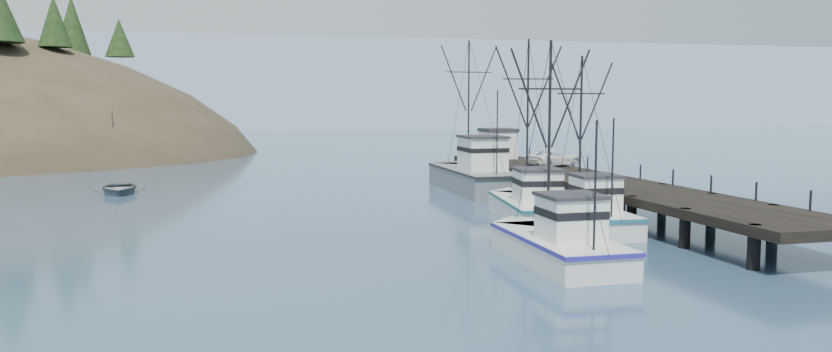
# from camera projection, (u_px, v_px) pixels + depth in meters

# --- Properties ---
(ground) EXTENTS (400.00, 400.00, 0.00)m
(ground) POSITION_uv_depth(u_px,v_px,m) (476.00, 265.00, 33.34)
(ground) COLOR #2D4865
(ground) RESTS_ON ground
(pier) EXTENTS (6.00, 44.00, 2.00)m
(pier) POSITION_uv_depth(u_px,v_px,m) (589.00, 182.00, 52.08)
(pier) COLOR black
(pier) RESTS_ON ground
(distant_ridge) EXTENTS (360.00, 40.00, 26.00)m
(distant_ridge) POSITION_uv_depth(u_px,v_px,m) (303.00, 128.00, 199.50)
(distant_ridge) COLOR #9EB2C6
(distant_ridge) RESTS_ON ground
(distant_ridge_far) EXTENTS (180.00, 25.00, 18.00)m
(distant_ridge_far) POSITION_uv_depth(u_px,v_px,m) (112.00, 128.00, 201.39)
(distant_ridge_far) COLOR silver
(distant_ridge_far) RESTS_ON ground
(moored_sailboats) EXTENTS (22.19, 18.30, 6.35)m
(moored_sailboats) POSITION_uv_depth(u_px,v_px,m) (2.00, 166.00, 80.39)
(moored_sailboats) COLOR silver
(moored_sailboats) RESTS_ON ground
(trawler_near) EXTENTS (3.95, 10.01, 10.29)m
(trawler_near) POSITION_uv_depth(u_px,v_px,m) (585.00, 215.00, 42.57)
(trawler_near) COLOR silver
(trawler_near) RESTS_ON ground
(trawler_mid) EXTENTS (3.62, 10.40, 10.47)m
(trawler_mid) POSITION_uv_depth(u_px,v_px,m) (556.00, 244.00, 33.99)
(trawler_mid) COLOR silver
(trawler_mid) RESTS_ON ground
(trawler_far) EXTENTS (5.09, 11.40, 11.57)m
(trawler_far) POSITION_uv_depth(u_px,v_px,m) (530.00, 205.00, 46.47)
(trawler_far) COLOR silver
(trawler_far) RESTS_ON ground
(work_vessel) EXTENTS (4.56, 15.04, 12.70)m
(work_vessel) POSITION_uv_depth(u_px,v_px,m) (474.00, 176.00, 60.91)
(work_vessel) COLOR slate
(work_vessel) RESTS_ON ground
(pier_shed) EXTENTS (3.00, 3.20, 2.80)m
(pier_shed) POSITION_uv_depth(u_px,v_px,m) (498.00, 143.00, 69.24)
(pier_shed) COLOR silver
(pier_shed) RESTS_ON pier
(pickup_truck) EXTENTS (5.34, 3.79, 1.35)m
(pickup_truck) POSITION_uv_depth(u_px,v_px,m) (554.00, 158.00, 60.91)
(pickup_truck) COLOR white
(pickup_truck) RESTS_ON pier
(motorboat) EXTENTS (4.57, 6.01, 1.17)m
(motorboat) POSITION_uv_depth(u_px,v_px,m) (119.00, 193.00, 59.15)
(motorboat) COLOR slate
(motorboat) RESTS_ON ground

